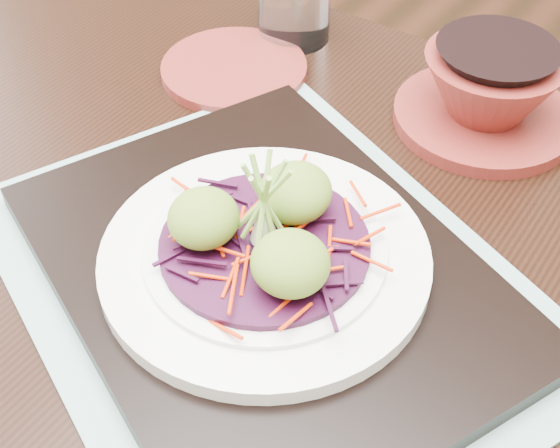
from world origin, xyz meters
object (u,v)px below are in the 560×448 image
Objects in this scene: dining_table at (271,324)px; terracotta_bowl_set at (488,94)px; terracotta_side_plate at (234,69)px; white_plate at (265,257)px; serving_tray at (265,272)px.

terracotta_bowl_set reaches higher than dining_table.
white_plate is at bearing -47.44° from terracotta_side_plate.
white_plate is at bearing -99.64° from terracotta_bowl_set.
terracotta_side_plate is at bearing 132.56° from white_plate.
white_plate is (0.00, -0.00, 0.02)m from serving_tray.
white_plate is 0.30m from terracotta_bowl_set.
dining_table is at bearing 118.98° from white_plate.
terracotta_side_plate is (-0.20, 0.22, -0.01)m from serving_tray.
terracotta_bowl_set is (0.06, 0.27, 0.12)m from dining_table.
serving_tray is at bearing -61.93° from dining_table.
terracotta_bowl_set is at bearing 75.37° from dining_table.
dining_table is 0.28m from terracotta_side_plate.
serving_tray is 1.78× the size of terracotta_bowl_set.
white_plate is 1.64× the size of terracotta_side_plate.
serving_tray is at bearing 90.00° from white_plate.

